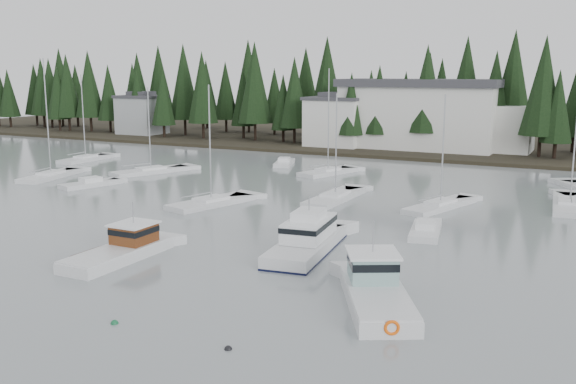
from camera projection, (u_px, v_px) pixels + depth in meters
name	position (u px, v px, depth m)	size (l,w,h in m)	color
ground	(27.00, 356.00, 28.87)	(260.00, 260.00, 0.00)	gray
far_shore_land	(468.00, 143.00, 113.89)	(240.00, 54.00, 1.00)	black
conifer_treeline	(454.00, 150.00, 104.25)	(200.00, 22.00, 20.00)	black
house_west	(336.00, 120.00, 105.25)	(9.54, 7.42, 8.75)	silver
house_far_west	(142.00, 114.00, 125.70)	(8.48, 7.42, 8.25)	#999EA0
harbor_inn	(432.00, 115.00, 101.29)	(29.50, 11.50, 10.90)	silver
lobster_boat_brown	(121.00, 251.00, 43.91)	(4.43, 8.66, 4.28)	silver
cabin_cruiser_center	(307.00, 242.00, 45.61)	(4.63, 10.83, 4.51)	silver
lobster_boat_teal	(376.00, 293.00, 35.35)	(6.98, 9.37, 4.98)	silver
sailboat_0	(328.00, 173.00, 79.99)	(5.35, 8.88, 13.51)	silver
sailboat_1	(570.00, 206.00, 60.62)	(3.82, 10.86, 11.14)	silver
sailboat_2	(211.00, 204.00, 61.52)	(5.22, 9.61, 11.96)	silver
sailboat_3	(440.00, 207.00, 60.12)	(5.16, 10.03, 11.13)	silver
sailboat_4	(86.00, 160.00, 91.92)	(3.03, 8.82, 12.74)	silver
sailboat_5	(335.00, 199.00, 64.11)	(2.88, 10.40, 11.07)	silver
sailboat_7	(51.00, 177.00, 77.27)	(4.68, 10.04, 14.70)	silver
sailboat_11	(151.00, 173.00, 80.83)	(6.42, 10.45, 11.21)	silver
runabout_0	(91.00, 185.00, 71.49)	(4.06, 7.16, 1.42)	silver
runabout_1	(425.00, 232.00, 50.55)	(3.34, 6.56, 1.42)	silver
runabout_3	(284.00, 164.00, 87.68)	(4.02, 6.29, 1.42)	silver
mooring_buoy_green	(115.00, 324.00, 32.61)	(0.40, 0.40, 0.40)	#145933
mooring_buoy_dark	(228.00, 349.00, 29.59)	(0.37, 0.37, 0.37)	black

